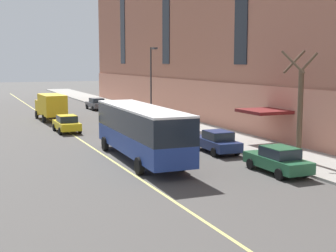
{
  "coord_description": "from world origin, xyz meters",
  "views": [
    {
      "loc": [
        -10.41,
        -27.1,
        6.26
      ],
      "look_at": [
        2.65,
        2.92,
        1.8
      ],
      "focal_mm": 50.0,
      "sensor_mm": 36.0,
      "label": 1
    }
  ],
  "objects_px": {
    "parked_car_navy_3": "(217,142)",
    "city_bus": "(141,129)",
    "taxi_cab": "(67,124)",
    "box_truck": "(51,105)",
    "street_lamp": "(152,77)",
    "street_tree_mid_block": "(300,106)",
    "parked_car_darkgray_2": "(96,104)",
    "parked_car_white_0": "(180,130)",
    "parked_car_green_4": "(278,160)"
  },
  "relations": [
    {
      "from": "parked_car_navy_3",
      "to": "city_bus",
      "type": "bearing_deg",
      "value": -176.45
    },
    {
      "from": "city_bus",
      "to": "taxi_cab",
      "type": "height_order",
      "value": "city_bus"
    },
    {
      "from": "box_truck",
      "to": "street_lamp",
      "type": "xyz_separation_m",
      "value": [
        9.32,
        -6.13,
        3.13
      ]
    },
    {
      "from": "street_lamp",
      "to": "taxi_cab",
      "type": "bearing_deg",
      "value": -162.09
    },
    {
      "from": "street_tree_mid_block",
      "to": "parked_car_darkgray_2",
      "type": "bearing_deg",
      "value": 94.8
    },
    {
      "from": "parked_car_darkgray_2",
      "to": "parked_car_white_0",
      "type": "bearing_deg",
      "value": -90.04
    },
    {
      "from": "parked_car_white_0",
      "to": "street_lamp",
      "type": "bearing_deg",
      "value": 80.69
    },
    {
      "from": "parked_car_navy_3",
      "to": "box_truck",
      "type": "height_order",
      "value": "box_truck"
    },
    {
      "from": "city_bus",
      "to": "street_lamp",
      "type": "distance_m",
      "value": 19.14
    },
    {
      "from": "parked_car_white_0",
      "to": "box_truck",
      "type": "relative_size",
      "value": 0.67
    },
    {
      "from": "parked_car_darkgray_2",
      "to": "street_tree_mid_block",
      "type": "height_order",
      "value": "street_tree_mid_block"
    },
    {
      "from": "parked_car_navy_3",
      "to": "street_lamp",
      "type": "xyz_separation_m",
      "value": [
        1.84,
        16.98,
        4.0
      ]
    },
    {
      "from": "parked_car_green_4",
      "to": "street_lamp",
      "type": "height_order",
      "value": "street_lamp"
    },
    {
      "from": "city_bus",
      "to": "parked_car_green_4",
      "type": "distance_m",
      "value": 8.81
    },
    {
      "from": "taxi_cab",
      "to": "street_tree_mid_block",
      "type": "height_order",
      "value": "street_tree_mid_block"
    },
    {
      "from": "parked_car_white_0",
      "to": "taxi_cab",
      "type": "relative_size",
      "value": 1.08
    },
    {
      "from": "box_truck",
      "to": "taxi_cab",
      "type": "height_order",
      "value": "box_truck"
    },
    {
      "from": "parked_car_navy_3",
      "to": "parked_car_green_4",
      "type": "distance_m",
      "value": 6.77
    },
    {
      "from": "street_lamp",
      "to": "parked_car_navy_3",
      "type": "bearing_deg",
      "value": -96.18
    },
    {
      "from": "street_tree_mid_block",
      "to": "street_lamp",
      "type": "xyz_separation_m",
      "value": [
        -1.4,
        21.65,
        1.22
      ]
    },
    {
      "from": "street_lamp",
      "to": "city_bus",
      "type": "bearing_deg",
      "value": -113.74
    },
    {
      "from": "parked_car_darkgray_2",
      "to": "parked_car_green_4",
      "type": "xyz_separation_m",
      "value": [
        0.03,
        -39.55,
        -0.0
      ]
    },
    {
      "from": "box_truck",
      "to": "taxi_cab",
      "type": "distance_m",
      "value": 9.24
    },
    {
      "from": "city_bus",
      "to": "street_lamp",
      "type": "height_order",
      "value": "street_lamp"
    },
    {
      "from": "parked_car_white_0",
      "to": "taxi_cab",
      "type": "bearing_deg",
      "value": 135.05
    },
    {
      "from": "parked_car_navy_3",
      "to": "street_lamp",
      "type": "relative_size",
      "value": 0.58
    },
    {
      "from": "parked_car_darkgray_2",
      "to": "street_lamp",
      "type": "xyz_separation_m",
      "value": [
        1.75,
        -15.81,
        4.0
      ]
    },
    {
      "from": "city_bus",
      "to": "taxi_cab",
      "type": "relative_size",
      "value": 2.84
    },
    {
      "from": "street_lamp",
      "to": "parked_car_white_0",
      "type": "bearing_deg",
      "value": -99.31
    },
    {
      "from": "box_truck",
      "to": "street_tree_mid_block",
      "type": "height_order",
      "value": "street_tree_mid_block"
    },
    {
      "from": "parked_car_darkgray_2",
      "to": "parked_car_navy_3",
      "type": "xyz_separation_m",
      "value": [
        -0.09,
        -32.79,
        -0.0
      ]
    },
    {
      "from": "taxi_cab",
      "to": "street_lamp",
      "type": "bearing_deg",
      "value": 17.91
    },
    {
      "from": "parked_car_white_0",
      "to": "parked_car_navy_3",
      "type": "xyz_separation_m",
      "value": [
        -0.07,
        -6.21,
        -0.0
      ]
    },
    {
      "from": "city_bus",
      "to": "box_truck",
      "type": "bearing_deg",
      "value": 94.14
    },
    {
      "from": "parked_car_navy_3",
      "to": "parked_car_green_4",
      "type": "xyz_separation_m",
      "value": [
        0.13,
        -6.77,
        0.0
      ]
    },
    {
      "from": "parked_car_navy_3",
      "to": "box_truck",
      "type": "relative_size",
      "value": 0.65
    },
    {
      "from": "parked_car_white_0",
      "to": "street_tree_mid_block",
      "type": "distance_m",
      "value": 11.66
    },
    {
      "from": "parked_car_darkgray_2",
      "to": "taxi_cab",
      "type": "xyz_separation_m",
      "value": [
        -7.74,
        -18.87,
        -0.0
      ]
    },
    {
      "from": "parked_car_white_0",
      "to": "parked_car_darkgray_2",
      "type": "height_order",
      "value": "same"
    },
    {
      "from": "parked_car_green_4",
      "to": "taxi_cab",
      "type": "relative_size",
      "value": 1.05
    },
    {
      "from": "parked_car_green_4",
      "to": "box_truck",
      "type": "height_order",
      "value": "box_truck"
    },
    {
      "from": "city_bus",
      "to": "street_tree_mid_block",
      "type": "bearing_deg",
      "value": -25.54
    },
    {
      "from": "parked_car_navy_3",
      "to": "street_tree_mid_block",
      "type": "relative_size",
      "value": 0.65
    },
    {
      "from": "parked_car_darkgray_2",
      "to": "taxi_cab",
      "type": "relative_size",
      "value": 1.06
    },
    {
      "from": "box_truck",
      "to": "street_lamp",
      "type": "bearing_deg",
      "value": -33.33
    },
    {
      "from": "parked_car_green_4",
      "to": "street_tree_mid_block",
      "type": "distance_m",
      "value": 4.67
    },
    {
      "from": "parked_car_white_0",
      "to": "street_tree_mid_block",
      "type": "relative_size",
      "value": 0.67
    },
    {
      "from": "city_bus",
      "to": "taxi_cab",
      "type": "bearing_deg",
      "value": 97.42
    },
    {
      "from": "taxi_cab",
      "to": "parked_car_white_0",
      "type": "bearing_deg",
      "value": -44.95
    },
    {
      "from": "parked_car_navy_3",
      "to": "street_tree_mid_block",
      "type": "bearing_deg",
      "value": -55.27
    }
  ]
}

